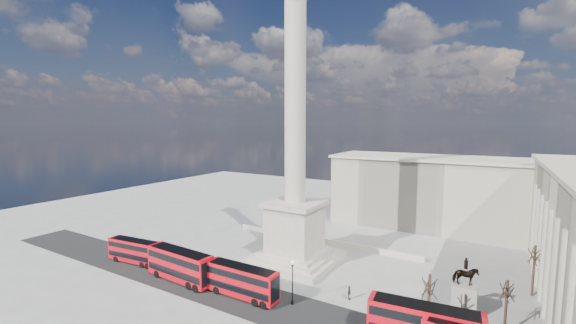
% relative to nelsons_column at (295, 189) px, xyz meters
% --- Properties ---
extents(ground, '(180.00, 180.00, 0.00)m').
position_rel_nelsons_column_xyz_m(ground, '(0.00, -5.00, -12.92)').
color(ground, '#989690').
rests_on(ground, ground).
extents(asphalt_road, '(120.00, 9.00, 0.01)m').
position_rel_nelsons_column_xyz_m(asphalt_road, '(5.00, -15.00, -12.91)').
color(asphalt_road, black).
rests_on(asphalt_road, ground).
extents(nelsons_column, '(14.00, 14.00, 49.85)m').
position_rel_nelsons_column_xyz_m(nelsons_column, '(0.00, 0.00, 0.00)').
color(nelsons_column, '#BFB19F').
rests_on(nelsons_column, ground).
extents(balustrade_wall, '(40.00, 0.60, 1.10)m').
position_rel_nelsons_column_xyz_m(balustrade_wall, '(0.00, 11.00, -12.37)').
color(balustrade_wall, '#BBB49B').
rests_on(balustrade_wall, ground).
extents(building_northeast, '(51.00, 17.00, 16.60)m').
position_rel_nelsons_column_xyz_m(building_northeast, '(20.00, 35.00, -4.59)').
color(building_northeast, beige).
rests_on(building_northeast, ground).
extents(red_bus_a, '(12.26, 3.43, 4.92)m').
position_rel_nelsons_column_xyz_m(red_bus_a, '(-11.32, -15.87, -10.34)').
color(red_bus_a, red).
rests_on(red_bus_a, ground).
extents(red_bus_b, '(11.09, 2.66, 4.49)m').
position_rel_nelsons_column_xyz_m(red_bus_b, '(0.06, -15.10, -10.56)').
color(red_bus_b, red).
rests_on(red_bus_b, ground).
extents(red_bus_e, '(10.38, 3.43, 4.13)m').
position_rel_nelsons_column_xyz_m(red_bus_e, '(-23.75, -14.85, -10.75)').
color(red_bus_e, red).
rests_on(red_bus_e, ground).
extents(victorian_lamp, '(0.52, 0.52, 6.10)m').
position_rel_nelsons_column_xyz_m(victorian_lamp, '(7.08, -13.23, -9.33)').
color(victorian_lamp, black).
rests_on(victorian_lamp, ground).
extents(equestrian_statue, '(3.59, 2.69, 7.58)m').
position_rel_nelsons_column_xyz_m(equestrian_statue, '(27.17, -4.51, -10.32)').
color(equestrian_statue, '#BBB49B').
rests_on(equestrian_statue, ground).
extents(bare_tree_near, '(1.84, 1.84, 8.05)m').
position_rel_nelsons_column_xyz_m(bare_tree_near, '(24.08, -12.25, -6.58)').
color(bare_tree_near, '#332319').
rests_on(bare_tree_near, ground).
extents(bare_tree_mid, '(1.81, 1.81, 6.85)m').
position_rel_nelsons_column_xyz_m(bare_tree_mid, '(31.59, -6.72, -7.52)').
color(bare_tree_mid, '#332319').
rests_on(bare_tree_mid, ground).
extents(bare_tree_far, '(1.89, 1.89, 7.70)m').
position_rel_nelsons_column_xyz_m(bare_tree_far, '(35.12, 6.10, -6.85)').
color(bare_tree_far, '#332319').
rests_on(bare_tree_far, ground).
extents(pedestrian_crossing, '(0.73, 1.21, 1.93)m').
position_rel_nelsons_column_xyz_m(pedestrian_crossing, '(13.21, -8.10, -11.95)').
color(pedestrian_crossing, '#292723').
rests_on(pedestrian_crossing, ground).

